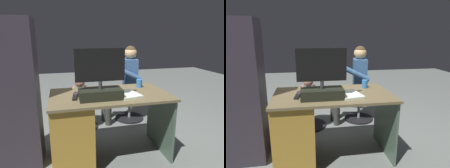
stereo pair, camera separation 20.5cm
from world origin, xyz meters
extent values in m
plane|color=slate|center=(0.00, 0.00, 0.00)|extent=(10.00, 10.00, 0.00)
cube|color=brown|center=(0.00, 0.41, 0.73)|extent=(1.28, 0.73, 0.03)
cube|color=olive|center=(0.42, 0.41, 0.36)|extent=(0.41, 0.68, 0.72)
cube|color=#435949|center=(-0.62, 0.41, 0.36)|extent=(0.02, 0.66, 0.72)
cube|color=black|center=(0.13, 0.55, 0.80)|extent=(0.43, 0.23, 0.10)
cylinder|color=#333338|center=(0.13, 0.55, 0.89)|extent=(0.04, 0.04, 0.08)
cube|color=black|center=(0.13, 0.55, 1.09)|extent=(0.49, 0.02, 0.32)
cube|color=black|center=(0.13, 0.53, 1.09)|extent=(0.45, 0.00, 0.29)
cube|color=black|center=(0.07, 0.34, 0.76)|extent=(0.42, 0.14, 0.02)
ellipsoid|color=#2D2028|center=(0.36, 0.37, 0.77)|extent=(0.06, 0.10, 0.04)
cylinder|color=#3372BF|center=(-0.41, 0.22, 0.80)|extent=(0.07, 0.07, 0.10)
cube|color=black|center=(0.38, 0.48, 0.76)|extent=(0.06, 0.15, 0.02)
cube|color=silver|center=(-0.16, 0.51, 0.76)|extent=(0.28, 0.34, 0.02)
cylinder|color=black|center=(0.25, -0.40, 0.01)|extent=(0.50, 0.50, 0.03)
cylinder|color=gray|center=(0.25, -0.40, 0.22)|extent=(0.04, 0.04, 0.39)
cylinder|color=#2B3A90|center=(0.25, -0.40, 0.44)|extent=(0.42, 0.42, 0.06)
ellipsoid|color=#A46A53|center=(0.25, -0.40, 0.56)|extent=(0.17, 0.14, 0.17)
sphere|color=#A46A53|center=(0.25, -0.40, 0.70)|extent=(0.14, 0.14, 0.14)
sphere|color=beige|center=(0.25, -0.46, 0.69)|extent=(0.05, 0.05, 0.05)
sphere|color=#A46A53|center=(0.20, -0.40, 0.75)|extent=(0.06, 0.06, 0.06)
sphere|color=#A46A53|center=(0.30, -0.40, 0.75)|extent=(0.06, 0.06, 0.06)
cylinder|color=#A46A53|center=(0.17, -0.43, 0.59)|extent=(0.05, 0.13, 0.09)
cylinder|color=#A46A53|center=(0.34, -0.43, 0.59)|extent=(0.05, 0.13, 0.09)
cylinder|color=#A46A53|center=(0.21, -0.49, 0.50)|extent=(0.06, 0.10, 0.06)
cylinder|color=#A46A53|center=(0.30, -0.49, 0.50)|extent=(0.06, 0.10, 0.06)
cylinder|color=black|center=(-0.56, -0.53, 0.01)|extent=(0.47, 0.47, 0.03)
cylinder|color=gray|center=(-0.56, -0.53, 0.22)|extent=(0.04, 0.04, 0.39)
cylinder|color=#3E606B|center=(-0.56, -0.53, 0.44)|extent=(0.40, 0.40, 0.06)
cube|color=#33557F|center=(-0.56, -0.53, 0.74)|extent=(0.25, 0.35, 0.53)
sphere|color=tan|center=(-0.56, -0.53, 1.10)|extent=(0.19, 0.19, 0.19)
sphere|color=#413221|center=(-0.56, -0.53, 1.12)|extent=(0.18, 0.18, 0.18)
cylinder|color=#33557F|center=(-0.44, -0.31, 0.82)|extent=(0.43, 0.14, 0.25)
cylinder|color=#33557F|center=(-0.38, -0.70, 0.82)|extent=(0.43, 0.14, 0.25)
cylinder|color=#373733|center=(-0.37, -0.41, 0.49)|extent=(0.43, 0.18, 0.11)
cylinder|color=#373733|center=(-0.16, -0.38, 0.24)|extent=(0.10, 0.10, 0.47)
cylinder|color=#373733|center=(-0.34, -0.59, 0.49)|extent=(0.43, 0.18, 0.11)
cylinder|color=#373733|center=(-0.13, -0.55, 0.24)|extent=(0.10, 0.10, 0.47)
cube|color=#2C262F|center=(0.96, 0.32, 0.77)|extent=(0.44, 0.36, 1.54)
camera|label=1|loc=(0.48, 2.44, 1.38)|focal=32.13mm
camera|label=2|loc=(0.28, 2.49, 1.38)|focal=32.13mm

